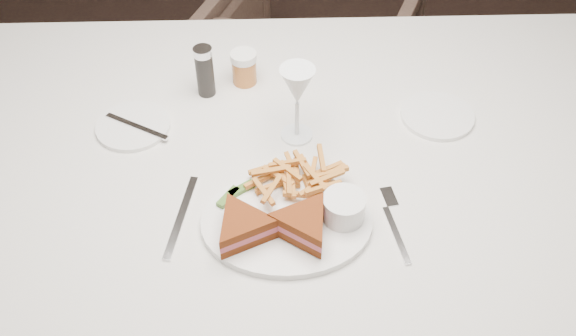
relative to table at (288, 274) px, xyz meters
The scene contains 3 objects.
table is the anchor object (origin of this frame).
chair_far 0.93m from the table, 86.54° to the left, with size 0.64×0.60×0.66m, color #4B382E.
table_setting 0.42m from the table, 97.86° to the right, with size 0.82×0.64×0.18m.
Camera 1 is at (0.40, -0.60, 1.68)m, focal length 40.00 mm.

